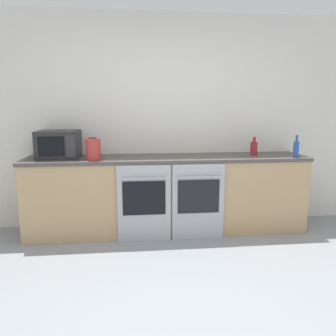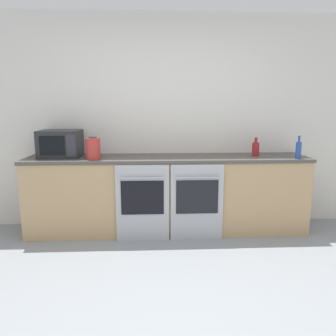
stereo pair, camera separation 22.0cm
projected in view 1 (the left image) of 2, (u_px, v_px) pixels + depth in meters
The scene contains 9 objects.
ground_plane at pixel (192, 316), 2.37m from camera, with size 16.00×16.00×0.00m, color gray.
wall_back at pixel (165, 122), 4.10m from camera, with size 10.00×0.06×2.60m.
counter_back at pixel (168, 194), 3.95m from camera, with size 3.30×0.61×0.91m.
oven_left at pixel (144, 203), 3.62m from camera, with size 0.59×0.06×0.87m.
oven_right at pixel (198, 201), 3.68m from camera, with size 0.59×0.06×0.87m.
microwave at pixel (59, 144), 3.75m from camera, with size 0.46×0.39×0.31m.
bottle_red at pixel (254, 148), 3.98m from camera, with size 0.08×0.08×0.22m.
bottle_blue at pixel (296, 149), 3.78m from camera, with size 0.06×0.06×0.26m.
kettle at pixel (93, 149), 3.61m from camera, with size 0.16×0.16×0.25m.
Camera 1 is at (-0.40, -2.10, 1.50)m, focal length 35.00 mm.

